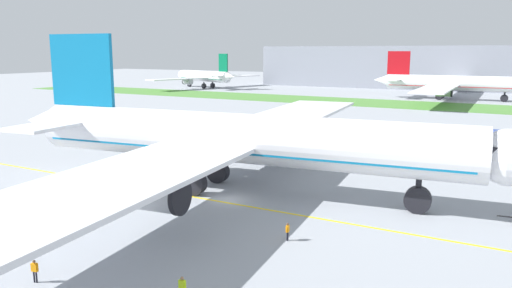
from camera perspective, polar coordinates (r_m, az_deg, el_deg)
The scene contains 12 objects.
ground_plane at distance 54.48m, azimuth -3.26°, elevation -6.41°, with size 600.00×600.00×0.00m, color #9399A0.
apron_taxi_line at distance 53.84m, azimuth -3.72°, elevation -6.62°, with size 280.00×0.36×0.01m, color yellow.
grass_median_strip at distance 156.26m, azimuth 18.71°, elevation 4.18°, with size 320.00×24.00×0.10m, color #4C8438.
airliner_foreground at distance 56.53m, azimuth -2.90°, elevation 0.58°, with size 60.91×98.56×17.96m.
ground_crew_wingwalker_port at distance 38.91m, azimuth -23.89°, elevation -12.86°, with size 0.56×0.35×1.66m.
ground_crew_marshaller_front at distance 43.10m, azimuth 3.62°, elevation -9.73°, with size 0.28×0.54×1.56m.
ground_crew_wingwalker_starboard at distance 33.65m, azimuth -8.39°, elevation -15.73°, with size 0.60×0.27×1.70m.
service_truck_baggage_loader at distance 106.41m, azimuth -11.26°, elevation 2.61°, with size 5.47×3.08×2.90m.
service_truck_catering_van at distance 93.17m, azimuth 25.69°, elevation 0.65°, with size 5.02×3.22×2.82m.
parked_airliner_far_left at distance 219.71m, azimuth -5.77°, elevation 7.65°, with size 36.59×57.09×14.78m.
parked_airliner_far_centre at distance 177.82m, azimuth 21.13°, elevation 6.45°, with size 50.33×80.24×15.82m.
terminal_building at distance 228.58m, azimuth 15.79°, elevation 8.43°, with size 121.83×20.00×18.00m, color gray.
Camera 1 is at (28.03, -43.93, 15.86)m, focal length 35.14 mm.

